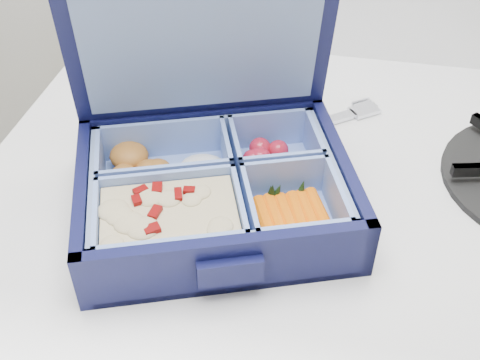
# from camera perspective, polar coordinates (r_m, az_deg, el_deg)

# --- Properties ---
(bento_box) EXTENTS (0.29, 0.25, 0.06)m
(bento_box) POSITION_cam_1_polar(r_m,az_deg,el_deg) (0.53, -2.38, -1.05)
(bento_box) COLOR #0C0E36
(bento_box) RESTS_ON stove
(burner_grate_rear) EXTENTS (0.20, 0.20, 0.02)m
(burner_grate_rear) POSITION_cam_1_polar(r_m,az_deg,el_deg) (0.77, -2.49, 11.73)
(burner_grate_rear) COLOR black
(burner_grate_rear) RESTS_ON stove
(fork) EXTENTS (0.17, 0.14, 0.01)m
(fork) POSITION_cam_1_polar(r_m,az_deg,el_deg) (0.65, 5.14, 4.66)
(fork) COLOR silver
(fork) RESTS_ON stove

